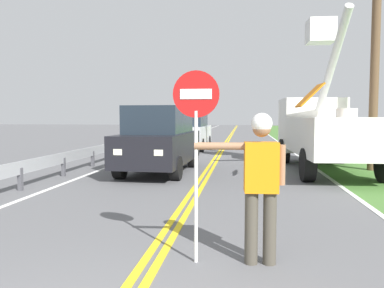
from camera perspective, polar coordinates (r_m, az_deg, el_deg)
name	(u,v)px	position (r m, az deg, el deg)	size (l,w,h in m)	color
centerline_yellow_left	(221,148)	(22.21, 4.31, -0.56)	(0.11, 110.00, 0.01)	yellow
centerline_yellow_right	(225,148)	(22.21, 4.78, -0.56)	(0.11, 110.00, 0.01)	yellow
edge_line_right	(288,148)	(22.32, 13.81, -0.64)	(0.12, 110.00, 0.01)	silver
edge_line_left	(161,147)	(22.67, -4.58, -0.47)	(0.12, 110.00, 0.01)	silver
flagger_worker	(260,178)	(4.75, 9.93, -4.96)	(1.09, 0.26, 1.83)	#474238
stop_sign_paddle	(196,123)	(4.67, 0.59, 3.12)	(0.56, 0.04, 2.33)	silver
utility_bucket_truck	(324,128)	(13.79, 18.68, 2.25)	(2.67, 6.90, 5.14)	white
oncoming_suv_nearest	(160,139)	(12.42, -4.71, 0.69)	(2.06, 4.67, 2.10)	black
oncoming_suv_second	(189,130)	(21.01, -0.37, 2.07)	(2.03, 4.66, 2.10)	silver
utility_pole_near	(376,27)	(14.47, 25.30, 15.22)	(1.80, 0.28, 8.99)	brown
guardrail_left_shoulder	(122,145)	(17.55, -10.19, -0.15)	(0.10, 32.00, 0.71)	#9EA0A3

